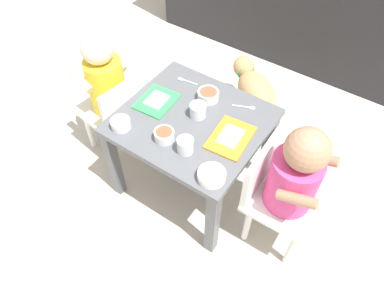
{
  "coord_description": "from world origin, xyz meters",
  "views": [
    {
      "loc": [
        0.59,
        -0.87,
        1.53
      ],
      "look_at": [
        0.0,
        0.0,
        0.29
      ],
      "focal_mm": 34.48,
      "sensor_mm": 36.0,
      "label": 1
    }
  ],
  "objects_px": {
    "dining_table": "(192,132)",
    "seated_child_left": "(108,85)",
    "cereal_bowl_right_side": "(208,95)",
    "seated_child_right": "(292,177)",
    "cereal_bowl_left_side": "(212,175)",
    "dog": "(254,89)",
    "veggie_bowl_near": "(121,124)",
    "food_tray_left": "(157,101)",
    "water_cup_right": "(185,146)",
    "spoon_by_left_tray": "(185,81)",
    "spoon_by_right_tray": "(246,107)",
    "food_tray_right": "(231,137)",
    "water_cup_left": "(198,111)",
    "veggie_bowl_far": "(164,135)"
  },
  "relations": [
    {
      "from": "food_tray_right",
      "to": "water_cup_left",
      "type": "relative_size",
      "value": 3.08
    },
    {
      "from": "water_cup_left",
      "to": "cereal_bowl_left_side",
      "type": "relative_size",
      "value": 0.67
    },
    {
      "from": "seated_child_left",
      "to": "cereal_bowl_left_side",
      "type": "xyz_separation_m",
      "value": [
        0.68,
        -0.18,
        0.04
      ]
    },
    {
      "from": "seated_child_left",
      "to": "veggie_bowl_near",
      "type": "height_order",
      "value": "seated_child_left"
    },
    {
      "from": "dining_table",
      "to": "veggie_bowl_near",
      "type": "distance_m",
      "value": 0.3
    },
    {
      "from": "seated_child_right",
      "to": "cereal_bowl_left_side",
      "type": "xyz_separation_m",
      "value": [
        -0.23,
        -0.19,
        0.04
      ]
    },
    {
      "from": "dog",
      "to": "veggie_bowl_near",
      "type": "height_order",
      "value": "veggie_bowl_near"
    },
    {
      "from": "dining_table",
      "to": "cereal_bowl_right_side",
      "type": "distance_m",
      "value": 0.17
    },
    {
      "from": "food_tray_right",
      "to": "seated_child_right",
      "type": "bearing_deg",
      "value": -3.88
    },
    {
      "from": "veggie_bowl_far",
      "to": "spoon_by_left_tray",
      "type": "height_order",
      "value": "veggie_bowl_far"
    },
    {
      "from": "veggie_bowl_far",
      "to": "cereal_bowl_left_side",
      "type": "bearing_deg",
      "value": -12.27
    },
    {
      "from": "spoon_by_right_tray",
      "to": "food_tray_right",
      "type": "bearing_deg",
      "value": -79.58
    },
    {
      "from": "dog",
      "to": "water_cup_right",
      "type": "height_order",
      "value": "water_cup_right"
    },
    {
      "from": "water_cup_right",
      "to": "spoon_by_right_tray",
      "type": "distance_m",
      "value": 0.35
    },
    {
      "from": "food_tray_right",
      "to": "cereal_bowl_left_side",
      "type": "bearing_deg",
      "value": -78.73
    },
    {
      "from": "food_tray_left",
      "to": "cereal_bowl_left_side",
      "type": "height_order",
      "value": "cereal_bowl_left_side"
    },
    {
      "from": "dog",
      "to": "veggie_bowl_near",
      "type": "relative_size",
      "value": 4.76
    },
    {
      "from": "dog",
      "to": "cereal_bowl_left_side",
      "type": "xyz_separation_m",
      "value": [
        0.21,
        -0.79,
        0.27
      ]
    },
    {
      "from": "food_tray_left",
      "to": "veggie_bowl_near",
      "type": "bearing_deg",
      "value": -97.85
    },
    {
      "from": "food_tray_right",
      "to": "veggie_bowl_far",
      "type": "bearing_deg",
      "value": -144.31
    },
    {
      "from": "seated_child_right",
      "to": "veggie_bowl_far",
      "type": "xyz_separation_m",
      "value": [
        -0.48,
        -0.13,
        0.05
      ]
    },
    {
      "from": "dog",
      "to": "veggie_bowl_near",
      "type": "xyz_separation_m",
      "value": [
        -0.22,
        -0.78,
        0.27
      ]
    },
    {
      "from": "seated_child_right",
      "to": "food_tray_right",
      "type": "relative_size",
      "value": 3.2
    },
    {
      "from": "spoon_by_left_tray",
      "to": "spoon_by_right_tray",
      "type": "height_order",
      "value": "same"
    },
    {
      "from": "dining_table",
      "to": "water_cup_right",
      "type": "relative_size",
      "value": 9.23
    },
    {
      "from": "dog",
      "to": "dining_table",
      "type": "bearing_deg",
      "value": -90.83
    },
    {
      "from": "seated_child_right",
      "to": "spoon_by_left_tray",
      "type": "xyz_separation_m",
      "value": [
        -0.62,
        0.2,
        0.03
      ]
    },
    {
      "from": "spoon_by_left_tray",
      "to": "cereal_bowl_left_side",
      "type": "bearing_deg",
      "value": -45.06
    },
    {
      "from": "veggie_bowl_near",
      "to": "cereal_bowl_left_side",
      "type": "xyz_separation_m",
      "value": [
        0.43,
        -0.01,
        -0.0
      ]
    },
    {
      "from": "seated_child_left",
      "to": "dog",
      "type": "bearing_deg",
      "value": 52.7
    },
    {
      "from": "cereal_bowl_right_side",
      "to": "dining_table",
      "type": "bearing_deg",
      "value": -84.92
    },
    {
      "from": "veggie_bowl_far",
      "to": "water_cup_right",
      "type": "bearing_deg",
      "value": -1.33
    },
    {
      "from": "seated_child_left",
      "to": "food_tray_right",
      "type": "bearing_deg",
      "value": 1.96
    },
    {
      "from": "cereal_bowl_right_side",
      "to": "cereal_bowl_left_side",
      "type": "distance_m",
      "value": 0.42
    },
    {
      "from": "dog",
      "to": "cereal_bowl_right_side",
      "type": "xyz_separation_m",
      "value": [
        -0.02,
        -0.45,
        0.28
      ]
    },
    {
      "from": "dining_table",
      "to": "food_tray_right",
      "type": "height_order",
      "value": "food_tray_right"
    },
    {
      "from": "seated_child_left",
      "to": "cereal_bowl_right_side",
      "type": "height_order",
      "value": "seated_child_left"
    },
    {
      "from": "dining_table",
      "to": "cereal_bowl_left_side",
      "type": "bearing_deg",
      "value": -42.29
    },
    {
      "from": "water_cup_right",
      "to": "cereal_bowl_left_side",
      "type": "xyz_separation_m",
      "value": [
        0.15,
        -0.05,
        -0.01
      ]
    },
    {
      "from": "veggie_bowl_near",
      "to": "cereal_bowl_left_side",
      "type": "distance_m",
      "value": 0.43
    },
    {
      "from": "food_tray_right",
      "to": "water_cup_left",
      "type": "xyz_separation_m",
      "value": [
        -0.17,
        0.03,
        0.02
      ]
    },
    {
      "from": "seated_child_left",
      "to": "veggie_bowl_near",
      "type": "xyz_separation_m",
      "value": [
        0.24,
        -0.18,
        0.04
      ]
    },
    {
      "from": "spoon_by_right_tray",
      "to": "cereal_bowl_left_side",
      "type": "bearing_deg",
      "value": -79.13
    },
    {
      "from": "dining_table",
      "to": "spoon_by_right_tray",
      "type": "distance_m",
      "value": 0.25
    },
    {
      "from": "seated_child_right",
      "to": "spoon_by_left_tray",
      "type": "relative_size",
      "value": 6.7
    },
    {
      "from": "food_tray_right",
      "to": "water_cup_left",
      "type": "bearing_deg",
      "value": 170.6
    },
    {
      "from": "seated_child_left",
      "to": "dog",
      "type": "distance_m",
      "value": 0.8
    },
    {
      "from": "dining_table",
      "to": "seated_child_left",
      "type": "bearing_deg",
      "value": -177.61
    },
    {
      "from": "dining_table",
      "to": "seated_child_right",
      "type": "bearing_deg",
      "value": -1.98
    },
    {
      "from": "food_tray_left",
      "to": "cereal_bowl_right_side",
      "type": "xyz_separation_m",
      "value": [
        0.17,
        0.14,
        0.02
      ]
    }
  ]
}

